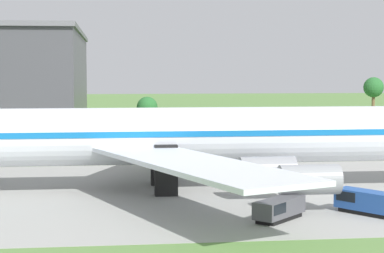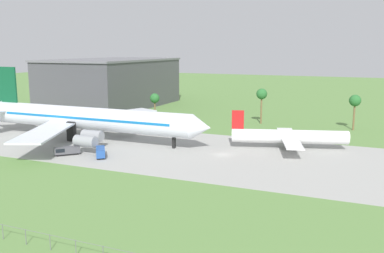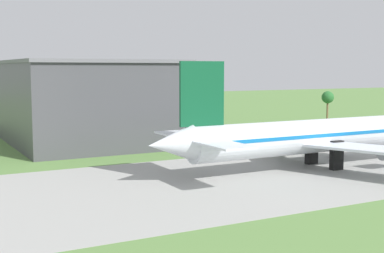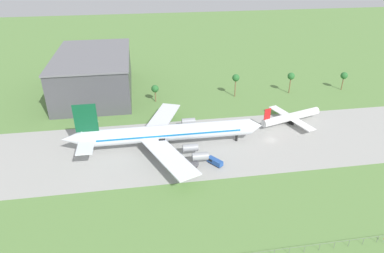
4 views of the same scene
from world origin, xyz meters
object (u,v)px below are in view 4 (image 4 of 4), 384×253
no_stopping_sign (384,239)px  fuel_truck (215,161)px  regional_aircraft (291,117)px  jet_airliner (166,133)px  baggage_tug (191,167)px  terminal_building (94,74)px

no_stopping_sign → fuel_truck: bearing=130.1°
regional_aircraft → fuel_truck: regional_aircraft is taller
jet_airliner → baggage_tug: jet_airliner is taller
regional_aircraft → baggage_tug: (-47.65, -27.21, -2.14)m
regional_aircraft → baggage_tug: size_ratio=5.05×
no_stopping_sign → jet_airliner: bearing=131.9°
fuel_truck → no_stopping_sign: fuel_truck is taller
jet_airliner → baggage_tug: 18.57m
no_stopping_sign → terminal_building: terminal_building is taller
fuel_truck → terminal_building: bearing=121.6°
fuel_truck → terminal_building: (-46.56, 75.60, 9.07)m
baggage_tug → no_stopping_sign: bearing=-42.5°
fuel_truck → baggage_tug: bearing=-168.1°
fuel_truck → no_stopping_sign: 55.03m
baggage_tug → terminal_building: size_ratio=0.09×
regional_aircraft → baggage_tug: regional_aircraft is taller
jet_airliner → no_stopping_sign: bearing=-48.1°
jet_airliner → regional_aircraft: jet_airliner is taller
jet_airliner → no_stopping_sign: size_ratio=44.84×
jet_airliner → no_stopping_sign: 76.49m
baggage_tug → regional_aircraft: bearing=29.7°
jet_airliner → baggage_tug: size_ratio=13.31×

